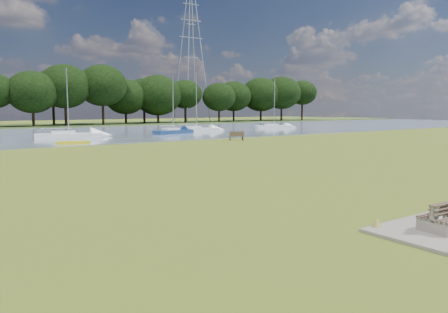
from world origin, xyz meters
TOP-DOWN VIEW (x-y plane):
  - ground at (0.00, 0.00)m, footprint 220.00×220.00m
  - river at (0.00, 42.00)m, footprint 220.00×40.00m
  - far_bank at (0.00, 72.00)m, footprint 220.00×20.00m
  - concrete_pad at (0.00, -14.00)m, footprint 4.20×3.20m
  - bench_pair at (-0.00, -14.00)m, footprint 1.75×1.08m
  - riverbank_bench at (16.61, 18.81)m, footprint 1.76×1.15m
  - kayak at (-0.17, 24.00)m, footprint 3.31×1.65m
  - pylon at (41.48, 70.00)m, footprint 6.46×4.53m
  - tree_line at (6.06, 68.00)m, footprint 153.74×9.83m
  - sailboat_0 at (2.20, 34.10)m, footprint 8.13×3.91m
  - sailboat_1 at (22.52, 37.16)m, footprint 7.04×4.09m
  - sailboat_2 at (16.50, 33.57)m, footprint 6.41×3.09m
  - sailboat_6 at (39.00, 37.66)m, footprint 6.53×4.21m

SIDE VIEW (x-z plane):
  - ground at x=0.00m, z-range 0.00..0.00m
  - river at x=0.00m, z-range -0.05..0.05m
  - far_bank at x=0.00m, z-range -0.20..0.20m
  - concrete_pad at x=0.00m, z-range 0.00..0.10m
  - kayak at x=-0.17m, z-range 0.05..0.37m
  - bench_pair at x=0.00m, z-range 0.01..0.94m
  - sailboat_6 at x=39.00m, z-range -3.81..4.81m
  - riverbank_bench at x=16.61m, z-range 0.00..1.05m
  - sailboat_0 at x=2.20m, z-range -3.69..4.74m
  - sailboat_1 at x=22.52m, z-range -3.99..5.04m
  - sailboat_2 at x=16.50m, z-range -3.51..4.59m
  - tree_line at x=6.06m, z-range 1.09..12.99m
  - pylon at x=41.48m, z-range 3.85..36.32m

